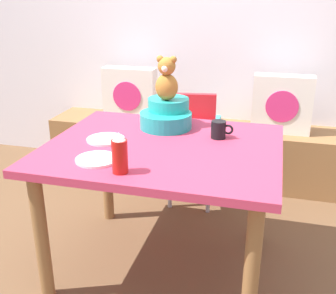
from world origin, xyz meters
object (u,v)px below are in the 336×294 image
object	(u,v)px
book_stack	(208,121)
dinner_plate_near	(97,159)
dining_table	(163,163)
coffee_mug	(219,130)
dinner_plate_far	(106,139)
infant_seat_teal	(167,115)
pillow_floral_right	(282,104)
ketchup_bottle	(120,154)
highchair	(194,135)
teddy_bear	(167,80)
pillow_floral_left	(130,94)

from	to	relation	value
book_stack	dinner_plate_near	bearing A→B (deg)	-99.91
dining_table	coffee_mug	world-z (taller)	coffee_mug
dinner_plate_far	coffee_mug	bearing A→B (deg)	18.62
dining_table	infant_seat_teal	distance (m)	0.35
dining_table	infant_seat_teal	size ratio (longest dim) A/B	3.63
pillow_floral_right	ketchup_bottle	size ratio (longest dim) A/B	2.38
dining_table	highchair	world-z (taller)	highchair
teddy_bear	pillow_floral_left	bearing A→B (deg)	121.53
pillow_floral_right	ketchup_bottle	xyz separation A→B (m)	(-0.68, -1.60, 0.15)
dinner_plate_near	dinner_plate_far	size ratio (longest dim) A/B	1.00
infant_seat_teal	coffee_mug	xyz separation A→B (m)	(0.32, -0.12, -0.02)
highchair	infant_seat_teal	size ratio (longest dim) A/B	2.39
highchair	coffee_mug	xyz separation A→B (m)	(0.26, -0.63, 0.27)
pillow_floral_left	dining_table	world-z (taller)	pillow_floral_left
teddy_bear	dinner_plate_near	distance (m)	0.66
highchair	dinner_plate_near	size ratio (longest dim) A/B	3.95
book_stack	infant_seat_teal	size ratio (longest dim) A/B	0.61
book_stack	dinner_plate_far	world-z (taller)	dinner_plate_far
book_stack	pillow_floral_left	bearing A→B (deg)	-178.17
infant_seat_teal	coffee_mug	bearing A→B (deg)	-20.12
dining_table	dinner_plate_far	bearing A→B (deg)	-176.97
coffee_mug	dinner_plate_far	bearing A→B (deg)	-161.38
book_stack	infant_seat_teal	bearing A→B (deg)	-95.13
ketchup_bottle	dinner_plate_near	distance (m)	0.20
pillow_floral_right	coffee_mug	xyz separation A→B (m)	(-0.33, -1.05, 0.11)
pillow_floral_right	book_stack	world-z (taller)	pillow_floral_right
book_stack	dining_table	bearing A→B (deg)	-91.16
book_stack	teddy_bear	xyz separation A→B (m)	(-0.09, -0.95, 0.52)
infant_seat_teal	teddy_bear	distance (m)	0.21
ketchup_bottle	dinner_plate_near	size ratio (longest dim) A/B	0.92
pillow_floral_right	dining_table	world-z (taller)	pillow_floral_right
pillow_floral_right	ketchup_bottle	world-z (taller)	ketchup_bottle
pillow_floral_left	dinner_plate_far	xyz separation A→B (m)	(0.32, -1.24, 0.07)
dining_table	coffee_mug	bearing A→B (deg)	33.99
pillow_floral_left	highchair	bearing A→B (deg)	-33.26
pillow_floral_left	ketchup_bottle	xyz separation A→B (m)	(0.54, -1.60, 0.15)
infant_seat_teal	dinner_plate_near	distance (m)	0.61
teddy_bear	dinner_plate_near	size ratio (longest dim) A/B	1.25
pillow_floral_left	ketchup_bottle	world-z (taller)	ketchup_bottle
highchair	teddy_bear	bearing A→B (deg)	-96.95
highchair	teddy_bear	xyz separation A→B (m)	(-0.06, -0.52, 0.50)
highchair	ketchup_bottle	distance (m)	1.23
book_stack	dining_table	size ratio (longest dim) A/B	0.17
coffee_mug	dinner_plate_near	bearing A→B (deg)	-137.65
infant_seat_teal	highchair	bearing A→B (deg)	83.04
coffee_mug	ketchup_bottle	bearing A→B (deg)	-122.13
infant_seat_teal	ketchup_bottle	distance (m)	0.67
book_stack	teddy_bear	distance (m)	1.09
dining_table	teddy_bear	size ratio (longest dim) A/B	4.79
dining_table	coffee_mug	distance (m)	0.35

